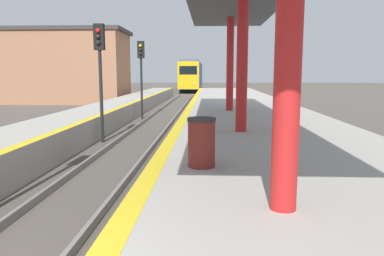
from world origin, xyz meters
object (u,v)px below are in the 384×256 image
train (192,76)px  trash_bin (202,142)px  signal_mid (100,60)px  signal_far (141,65)px

train → trash_bin: 48.77m
signal_mid → trash_bin: size_ratio=4.94×
signal_far → trash_bin: (3.55, -13.93, -1.63)m
train → signal_far: size_ratio=4.51×
signal_far → trash_bin: 14.46m
train → trash_bin: (2.45, -48.70, -0.84)m
signal_mid → trash_bin: bearing=-61.6°
signal_far → trash_bin: size_ratio=4.94×
train → signal_mid: (-1.27, -41.81, 0.79)m
signal_mid → signal_far: (0.18, 7.03, 0.00)m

